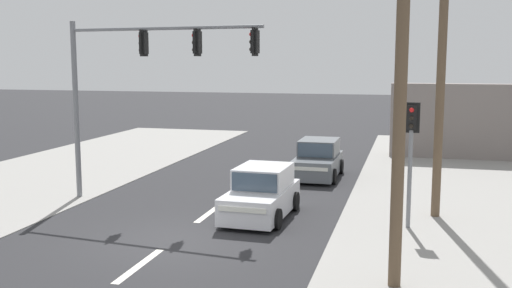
# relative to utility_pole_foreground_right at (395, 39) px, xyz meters

# --- Properties ---
(ground_plane) EXTENTS (140.00, 140.00, 0.00)m
(ground_plane) POSITION_rel_utility_pole_foreground_right_xyz_m (-5.61, 1.85, -5.12)
(ground_plane) COLOR #28282B
(lane_dash_near) EXTENTS (0.20, 2.40, 0.01)m
(lane_dash_near) POSITION_rel_utility_pole_foreground_right_xyz_m (-5.61, -0.15, -5.11)
(lane_dash_near) COLOR silver
(lane_dash_near) RESTS_ON ground
(lane_dash_mid) EXTENTS (0.20, 2.40, 0.01)m
(lane_dash_mid) POSITION_rel_utility_pole_foreground_right_xyz_m (-5.61, 4.85, -5.11)
(lane_dash_mid) COLOR silver
(lane_dash_mid) RESTS_ON ground
(lane_dash_far) EXTENTS (0.20, 2.40, 0.01)m
(lane_dash_far) POSITION_rel_utility_pole_foreground_right_xyz_m (-5.61, 9.85, -5.11)
(lane_dash_far) COLOR silver
(lane_dash_far) RESTS_ON ground
(utility_pole_foreground_right) EXTENTS (3.78, 0.33, 9.51)m
(utility_pole_foreground_right) POSITION_rel_utility_pole_foreground_right_xyz_m (0.00, 0.00, 0.00)
(utility_pole_foreground_right) COLOR brown
(utility_pole_foreground_right) RESTS_ON ground
(utility_pole_midground_right) EXTENTS (1.80, 0.26, 9.37)m
(utility_pole_midground_right) POSITION_rel_utility_pole_foreground_right_xyz_m (1.17, 6.13, -0.19)
(utility_pole_midground_right) COLOR brown
(utility_pole_midground_right) RESTS_ON ground
(traffic_signal_mast) EXTENTS (6.86, 1.02, 6.00)m
(traffic_signal_mast) POSITION_rel_utility_pole_foreground_right_xyz_m (-8.32, 5.52, -0.76)
(traffic_signal_mast) COLOR slate
(traffic_signal_mast) RESTS_ON ground
(pedestal_signal_right_kerb) EXTENTS (0.44, 0.29, 3.56)m
(pedestal_signal_right_kerb) POSITION_rel_utility_pole_foreground_right_xyz_m (0.38, 4.62, -2.70)
(pedestal_signal_right_kerb) COLOR slate
(pedestal_signal_right_kerb) RESTS_ON ground
(hatchback_oncoming_near) EXTENTS (1.88, 3.69, 1.53)m
(hatchback_oncoming_near) POSITION_rel_utility_pole_foreground_right_xyz_m (-3.93, 4.79, -4.41)
(hatchback_oncoming_near) COLOR silver
(hatchback_oncoming_near) RESTS_ON ground
(hatchback_oncoming_mid) EXTENTS (1.80, 3.65, 1.53)m
(hatchback_oncoming_mid) POSITION_rel_utility_pole_foreground_right_xyz_m (-3.22, 11.36, -4.41)
(hatchback_oncoming_mid) COLOR slate
(hatchback_oncoming_mid) RESTS_ON ground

